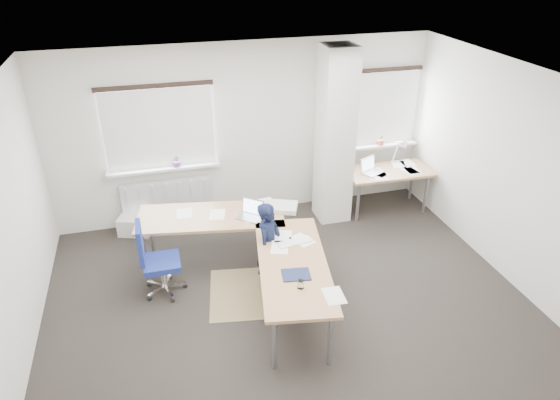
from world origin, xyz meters
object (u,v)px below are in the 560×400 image
object	(u,v)px
desk_main	(253,239)
desk_side	(388,173)
person	(269,246)
task_chair	(160,274)

from	to	relation	value
desk_main	desk_side	size ratio (longest dim) A/B	2.10
desk_main	person	xyz separation A→B (m)	(0.19, -0.10, -0.08)
desk_main	desk_side	distance (m)	2.93
task_chair	person	size ratio (longest dim) A/B	0.85
desk_side	task_chair	bearing A→B (deg)	-160.35
task_chair	person	xyz separation A→B (m)	(1.39, -0.22, 0.32)
desk_main	task_chair	xyz separation A→B (m)	(-1.20, 0.12, -0.40)
desk_side	task_chair	size ratio (longest dim) A/B	1.36
desk_main	task_chair	world-z (taller)	task_chair
desk_main	desk_side	xyz separation A→B (m)	(2.58, 1.38, -0.01)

